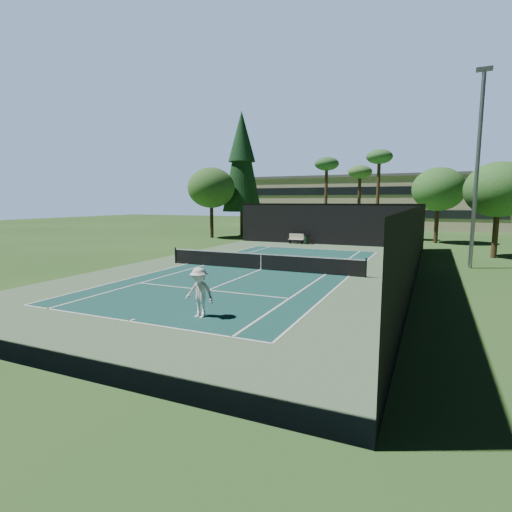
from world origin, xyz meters
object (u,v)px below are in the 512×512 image
Objects in this scene: player at (199,293)px; tennis_ball_b at (236,259)px; tennis_net at (261,261)px; trash_bin at (306,239)px; tennis_ball_d at (224,259)px; tennis_ball_c at (277,263)px; tennis_ball_a at (48,308)px; park_bench at (296,238)px.

player is 14.71m from tennis_ball_b.
trash_bin is (-1.74, 15.47, -0.08)m from tennis_net.
tennis_ball_d is at bearing 145.61° from tennis_net.
player is 26.14m from trash_bin.
player is at bearing -81.17° from tennis_ball_c.
tennis_net reaches higher than tennis_ball_b.
tennis_ball_c is 0.98× the size of tennis_ball_d.
tennis_net is at bearing 71.03° from tennis_ball_a.
trash_bin is at bearing 85.09° from tennis_ball_a.
trash_bin is at bearing 0.37° from park_bench.
tennis_ball_d is at bearing 90.17° from tennis_ball_a.
tennis_ball_a is (-4.09, -11.90, -0.52)m from tennis_net.
tennis_net is 5.04m from tennis_ball_d.
tennis_ball_d is at bearing -96.05° from park_bench.
tennis_ball_b is (0.71, 15.16, -0.01)m from tennis_ball_a.
tennis_net is 8.60× the size of park_bench.
tennis_ball_c is at bearing 1.27° from tennis_ball_d.
tennis_ball_c is at bearing 90.98° from tennis_net.
park_bench is at bearing 104.90° from player.
tennis_ball_a is 0.05× the size of park_bench.
park_bench is (0.58, 12.20, 0.51)m from tennis_ball_b.
tennis_ball_c is at bearing 103.18° from player.
tennis_ball_a is at bearing -89.83° from tennis_ball_d.
player is 26.30m from park_bench.
trash_bin reaches higher than tennis_ball_a.
trash_bin reaches higher than tennis_ball_d.
tennis_net is 184.60× the size of tennis_ball_d.
tennis_ball_d is at bearing -100.73° from trash_bin.
tennis_ball_d is (-4.13, 2.83, -0.52)m from tennis_net.
tennis_ball_b is at bearing -97.64° from trash_bin.
tennis_net reaches higher than trash_bin.
tennis_ball_a is at bearing -94.91° from trash_bin.
tennis_ball_c is 4.08m from tennis_ball_d.
park_bench is at bearing 100.24° from tennis_net.
player is 27.18× the size of tennis_ball_c.
tennis_ball_d is at bearing -178.73° from tennis_ball_c.
park_bench reaches higher than tennis_ball_d.
trash_bin is (2.40, 12.64, 0.44)m from tennis_ball_d.
tennis_ball_a reaches higher than tennis_ball_b.
player is 27.92× the size of tennis_ball_b.
tennis_ball_b is 12.33m from trash_bin.
tennis_ball_a is at bearing -92.70° from tennis_ball_b.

